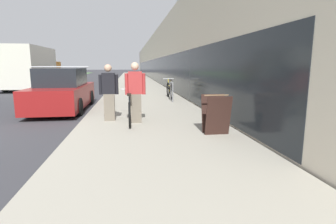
{
  "coord_description": "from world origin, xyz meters",
  "views": [
    {
      "loc": [
        4.93,
        -6.0,
        1.66
      ],
      "look_at": [
        7.5,
        11.82,
        -1.53
      ],
      "focal_mm": 28.0,
      "sensor_mm": 36.0,
      "label": 1
    }
  ],
  "objects_px": {
    "cruiser_bike_nearest": "(170,90)",
    "parked_sedan_curbside": "(63,91)",
    "sandwich_board_sign": "(216,114)",
    "person_bystander": "(109,93)",
    "tandem_bicycle": "(130,108)",
    "moving_truck": "(31,68)",
    "person_rider": "(135,93)",
    "bike_rack_hoop": "(172,90)"
  },
  "relations": [
    {
      "from": "cruiser_bike_nearest",
      "to": "parked_sedan_curbside",
      "type": "height_order",
      "value": "parked_sedan_curbside"
    },
    {
      "from": "cruiser_bike_nearest",
      "to": "sandwich_board_sign",
      "type": "bearing_deg",
      "value": -89.59
    },
    {
      "from": "person_bystander",
      "to": "tandem_bicycle",
      "type": "bearing_deg",
      "value": -2.81
    },
    {
      "from": "sandwich_board_sign",
      "to": "moving_truck",
      "type": "distance_m",
      "value": 17.02
    },
    {
      "from": "person_rider",
      "to": "parked_sedan_curbside",
      "type": "bearing_deg",
      "value": 129.76
    },
    {
      "from": "cruiser_bike_nearest",
      "to": "parked_sedan_curbside",
      "type": "relative_size",
      "value": 0.4
    },
    {
      "from": "cruiser_bike_nearest",
      "to": "moving_truck",
      "type": "bearing_deg",
      "value": 138.89
    },
    {
      "from": "person_rider",
      "to": "moving_truck",
      "type": "xyz_separation_m",
      "value": [
        -7.12,
        12.99,
        0.55
      ]
    },
    {
      "from": "moving_truck",
      "to": "cruiser_bike_nearest",
      "type": "bearing_deg",
      "value": -41.11
    },
    {
      "from": "parked_sedan_curbside",
      "to": "bike_rack_hoop",
      "type": "bearing_deg",
      "value": 13.06
    },
    {
      "from": "tandem_bicycle",
      "to": "bike_rack_hoop",
      "type": "height_order",
      "value": "bike_rack_hoop"
    },
    {
      "from": "person_rider",
      "to": "cruiser_bike_nearest",
      "type": "bearing_deg",
      "value": 71.76
    },
    {
      "from": "sandwich_board_sign",
      "to": "moving_truck",
      "type": "relative_size",
      "value": 0.12
    },
    {
      "from": "bike_rack_hoop",
      "to": "cruiser_bike_nearest",
      "type": "xyz_separation_m",
      "value": [
        0.07,
        1.08,
        -0.12
      ]
    },
    {
      "from": "cruiser_bike_nearest",
      "to": "person_rider",
      "type": "bearing_deg",
      "value": -108.24
    },
    {
      "from": "person_bystander",
      "to": "cruiser_bike_nearest",
      "type": "bearing_deg",
      "value": 63.25
    },
    {
      "from": "bike_rack_hoop",
      "to": "cruiser_bike_nearest",
      "type": "relative_size",
      "value": 0.47
    },
    {
      "from": "tandem_bicycle",
      "to": "sandwich_board_sign",
      "type": "height_order",
      "value": "sandwich_board_sign"
    },
    {
      "from": "cruiser_bike_nearest",
      "to": "tandem_bicycle",
      "type": "bearing_deg",
      "value": -111.12
    },
    {
      "from": "person_rider",
      "to": "moving_truck",
      "type": "bearing_deg",
      "value": 118.74
    },
    {
      "from": "tandem_bicycle",
      "to": "sandwich_board_sign",
      "type": "bearing_deg",
      "value": -43.1
    },
    {
      "from": "person_rider",
      "to": "sandwich_board_sign",
      "type": "xyz_separation_m",
      "value": [
        1.78,
        -1.49,
        -0.37
      ]
    },
    {
      "from": "person_bystander",
      "to": "cruiser_bike_nearest",
      "type": "height_order",
      "value": "person_bystander"
    },
    {
      "from": "cruiser_bike_nearest",
      "to": "moving_truck",
      "type": "distance_m",
      "value": 11.79
    },
    {
      "from": "moving_truck",
      "to": "tandem_bicycle",
      "type": "bearing_deg",
      "value": -61.2
    },
    {
      "from": "tandem_bicycle",
      "to": "cruiser_bike_nearest",
      "type": "relative_size",
      "value": 1.45
    },
    {
      "from": "cruiser_bike_nearest",
      "to": "person_bystander",
      "type": "bearing_deg",
      "value": -116.75
    },
    {
      "from": "tandem_bicycle",
      "to": "parked_sedan_curbside",
      "type": "relative_size",
      "value": 0.59
    },
    {
      "from": "bike_rack_hoop",
      "to": "moving_truck",
      "type": "xyz_separation_m",
      "value": [
        -8.79,
        8.81,
        0.85
      ]
    },
    {
      "from": "cruiser_bike_nearest",
      "to": "moving_truck",
      "type": "relative_size",
      "value": 0.25
    },
    {
      "from": "tandem_bicycle",
      "to": "person_rider",
      "type": "height_order",
      "value": "person_rider"
    },
    {
      "from": "sandwich_board_sign",
      "to": "parked_sedan_curbside",
      "type": "height_order",
      "value": "parked_sedan_curbside"
    },
    {
      "from": "person_rider",
      "to": "sandwich_board_sign",
      "type": "relative_size",
      "value": 1.82
    },
    {
      "from": "sandwich_board_sign",
      "to": "parked_sedan_curbside",
      "type": "bearing_deg",
      "value": 133.5
    },
    {
      "from": "person_rider",
      "to": "person_bystander",
      "type": "relative_size",
      "value": 1.03
    },
    {
      "from": "sandwich_board_sign",
      "to": "person_bystander",
      "type": "bearing_deg",
      "value": 143.62
    },
    {
      "from": "person_bystander",
      "to": "sandwich_board_sign",
      "type": "bearing_deg",
      "value": -36.38
    },
    {
      "from": "person_rider",
      "to": "cruiser_bike_nearest",
      "type": "height_order",
      "value": "person_rider"
    },
    {
      "from": "tandem_bicycle",
      "to": "bike_rack_hoop",
      "type": "distance_m",
      "value": 4.26
    },
    {
      "from": "cruiser_bike_nearest",
      "to": "sandwich_board_sign",
      "type": "height_order",
      "value": "cruiser_bike_nearest"
    },
    {
      "from": "person_bystander",
      "to": "cruiser_bike_nearest",
      "type": "xyz_separation_m",
      "value": [
        2.47,
        4.89,
        -0.41
      ]
    },
    {
      "from": "parked_sedan_curbside",
      "to": "moving_truck",
      "type": "bearing_deg",
      "value": 114.53
    }
  ]
}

